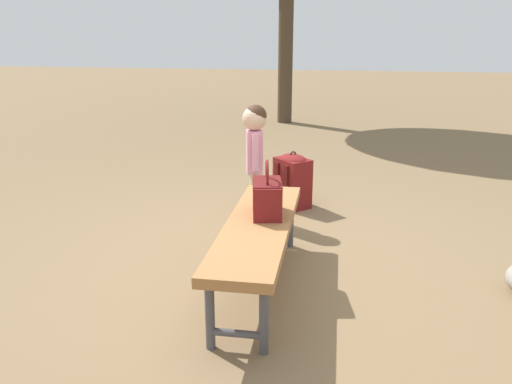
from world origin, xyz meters
The scene contains 5 objects.
ground_plane centered at (0.00, 0.00, 0.00)m, with size 40.00×40.00×0.00m, color brown.
park_bench centered at (-0.32, -0.12, 0.39)m, with size 1.61×0.44×0.45m.
handbag centered at (-0.17, -0.15, 0.58)m, with size 0.35×0.24×0.37m.
child_standing centered at (0.93, 0.13, 0.68)m, with size 0.27×0.21×1.01m.
backpack_large centered at (1.34, -0.15, 0.27)m, with size 0.39×0.39×0.54m.
Camera 1 is at (-3.26, -0.66, 1.58)m, focal length 35.88 mm.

